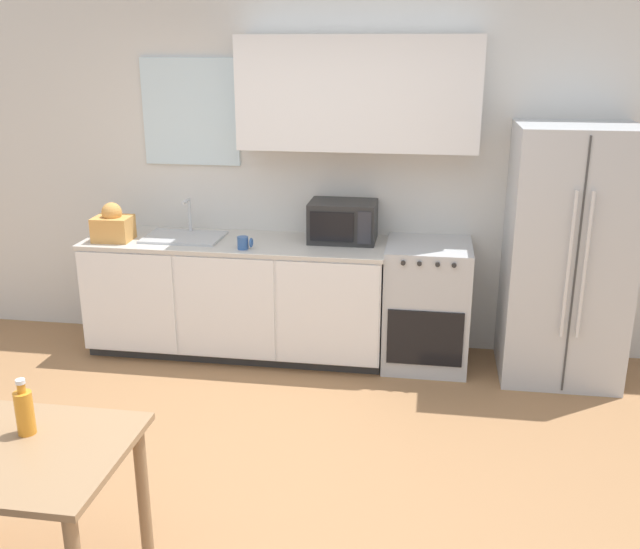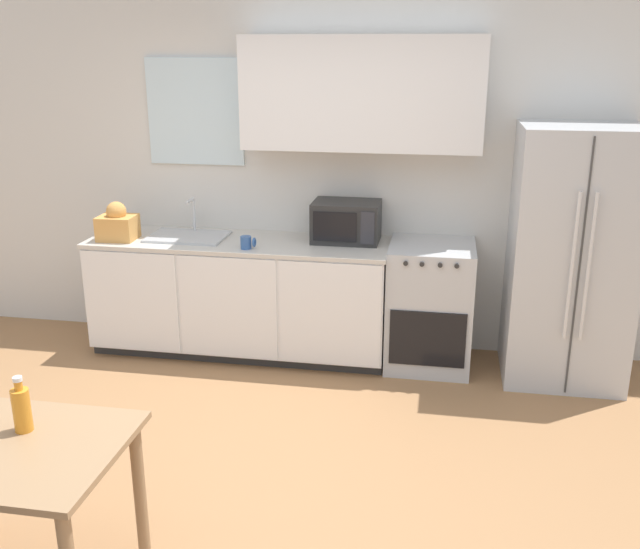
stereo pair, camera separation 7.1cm
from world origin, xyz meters
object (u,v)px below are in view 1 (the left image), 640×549
at_px(refrigerator, 566,255).
at_px(dining_table, 15,475).
at_px(coffee_mug, 244,243).
at_px(oven_range, 426,305).
at_px(microwave, 343,221).
at_px(drink_bottle, 25,411).

height_order(refrigerator, dining_table, refrigerator).
bearing_deg(coffee_mug, oven_range, 9.99).
height_order(oven_range, microwave, microwave).
xyz_separation_m(dining_table, drink_bottle, (0.00, 0.12, 0.23)).
xyz_separation_m(coffee_mug, drink_bottle, (-0.32, -2.32, -0.10)).
bearing_deg(drink_bottle, microwave, 69.62).
bearing_deg(microwave, coffee_mug, -153.30).
bearing_deg(oven_range, dining_table, -121.33).
bearing_deg(drink_bottle, oven_range, 57.56).
height_order(coffee_mug, dining_table, coffee_mug).
height_order(microwave, drink_bottle, microwave).
height_order(dining_table, drink_bottle, drink_bottle).
height_order(refrigerator, microwave, refrigerator).
distance_m(oven_range, dining_table, 3.13).
bearing_deg(drink_bottle, dining_table, -91.71).
relative_size(refrigerator, dining_table, 1.92).
distance_m(refrigerator, drink_bottle, 3.59).
bearing_deg(refrigerator, drink_bottle, -135.47).
distance_m(dining_table, drink_bottle, 0.26).
bearing_deg(microwave, refrigerator, -5.07).
relative_size(coffee_mug, dining_table, 0.12).
distance_m(oven_range, coffee_mug, 1.40).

